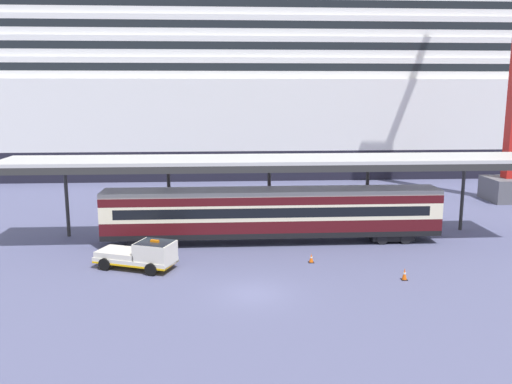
{
  "coord_description": "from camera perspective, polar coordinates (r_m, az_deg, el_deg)",
  "views": [
    {
      "loc": [
        -1.66,
        -28.97,
        11.44
      ],
      "look_at": [
        0.61,
        7.26,
        4.5
      ],
      "focal_mm": 37.76,
      "sensor_mm": 36.0,
      "label": 1
    }
  ],
  "objects": [
    {
      "name": "cruise_ship",
      "position": [
        83.62,
        3.07,
        12.33
      ],
      "size": [
        170.36,
        31.86,
        40.11
      ],
      "color": "black",
      "rests_on": "ground"
    },
    {
      "name": "ground_plane",
      "position": [
        31.19,
        -0.29,
        -10.69
      ],
      "size": [
        400.0,
        400.0,
        0.0
      ],
      "primitive_type": "plane",
      "color": "#51547A"
    },
    {
      "name": "platform_canopy",
      "position": [
        40.28,
        1.7,
        3.24
      ],
      "size": [
        39.76,
        5.22,
        6.41
      ],
      "color": "#BDBDBD",
      "rests_on": "ground"
    },
    {
      "name": "service_truck",
      "position": [
        35.66,
        -11.95,
        -6.46
      ],
      "size": [
        5.58,
        3.78,
        2.02
      ],
      "color": "silver",
      "rests_on": "ground"
    },
    {
      "name": "train_carriage",
      "position": [
        40.54,
        1.73,
        -2.19
      ],
      "size": [
        25.21,
        2.81,
        4.11
      ],
      "color": "black",
      "rests_on": "ground"
    },
    {
      "name": "traffic_cone_near",
      "position": [
        36.52,
        5.87,
        -6.98
      ],
      "size": [
        0.36,
        0.36,
        0.63
      ],
      "color": "black",
      "rests_on": "ground"
    },
    {
      "name": "traffic_cone_mid",
      "position": [
        34.35,
        15.45,
        -8.39
      ],
      "size": [
        0.36,
        0.36,
        0.75
      ],
      "color": "black",
      "rests_on": "ground"
    }
  ]
}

